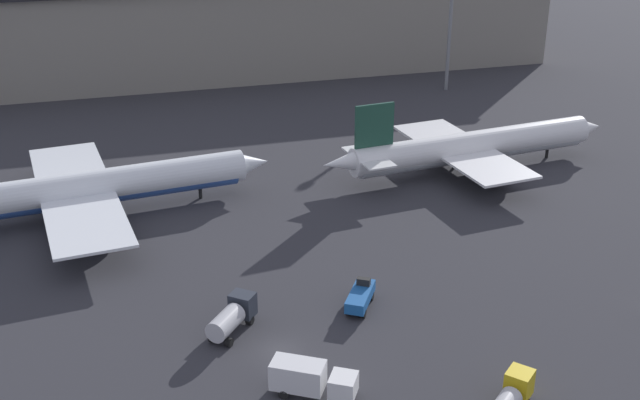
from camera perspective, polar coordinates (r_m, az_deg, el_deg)
ground at (r=80.04m, az=-2.89°, el=-10.67°), size 600.00×600.00×0.00m
terminal_building at (r=171.42m, az=-11.05°, el=11.71°), size 166.72×20.95×20.48m
airplane_0 at (r=110.10m, az=-16.14°, el=0.78°), size 49.94×37.93×14.27m
airplane_1 at (r=122.91m, az=10.66°, el=3.72°), size 48.24×28.00×12.38m
service_vehicle_1 at (r=86.24m, az=2.89°, el=-6.86°), size 4.84×6.04×2.75m
service_vehicle_2 at (r=82.24m, az=-6.29°, el=-8.26°), size 6.04×6.63×3.21m
service_vehicle_3 at (r=73.25m, az=-0.71°, el=-12.57°), size 7.91×6.12×3.28m
lamp_post_1 at (r=162.04m, az=9.30°, el=13.21°), size 1.80×1.80×25.24m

